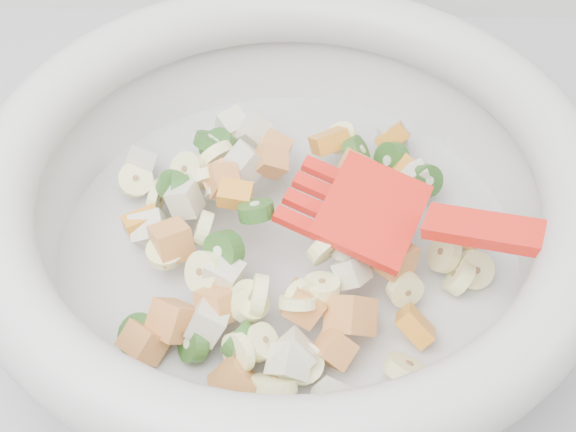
{
  "coord_description": "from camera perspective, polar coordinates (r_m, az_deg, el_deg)",
  "views": [
    {
      "loc": [
        -0.14,
        1.08,
        1.34
      ],
      "look_at": [
        -0.15,
        1.43,
        0.95
      ],
      "focal_mm": 50.0,
      "sensor_mm": 36.0,
      "label": 1
    }
  ],
  "objects": [
    {
      "name": "mixing_bowl",
      "position": [
        0.51,
        0.04,
        0.87
      ],
      "size": [
        0.5,
        0.4,
        0.12
      ],
      "color": "#BABAB8",
      "rests_on": "counter"
    }
  ]
}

